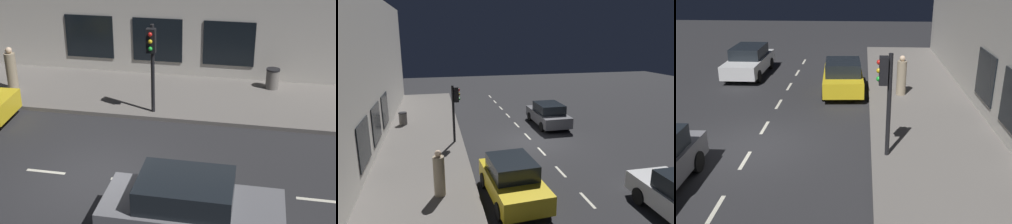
{
  "view_description": "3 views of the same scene",
  "coord_description": "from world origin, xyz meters",
  "views": [
    {
      "loc": [
        -11.3,
        -4.22,
        7.5
      ],
      "look_at": [
        1.53,
        -1.78,
        1.54
      ],
      "focal_mm": 51.45,
      "sensor_mm": 36.0,
      "label": 1
    },
    {
      "loc": [
        5.44,
        16.38,
        6.15
      ],
      "look_at": [
        1.42,
        -0.78,
        1.7
      ],
      "focal_mm": 32.98,
      "sensor_mm": 36.0,
      "label": 2
    },
    {
      "loc": [
        3.66,
        -11.72,
        5.87
      ],
      "look_at": [
        3.09,
        0.21,
        1.23
      ],
      "focal_mm": 41.41,
      "sensor_mm": 36.0,
      "label": 3
    }
  ],
  "objects": [
    {
      "name": "sidewalk",
      "position": [
        6.25,
        0.0,
        0.07
      ],
      "size": [
        4.5,
        32.0,
        0.15
      ],
      "color": "slate",
      "rests_on": "ground"
    },
    {
      "name": "traffic_light",
      "position": [
        4.37,
        -0.67,
        2.41
      ],
      "size": [
        0.48,
        0.32,
        3.27
      ],
      "color": "black",
      "rests_on": "sidewalk"
    },
    {
      "name": "parked_car_0",
      "position": [
        2.76,
        6.0,
        0.79
      ],
      "size": [
        2.09,
        3.95,
        1.58
      ],
      "rotation": [
        0.0,
        0.0,
        0.06
      ],
      "color": "gold",
      "rests_on": "ground"
    },
    {
      "name": "lane_centre_line",
      "position": [
        0.0,
        -1.0,
        0.0
      ],
      "size": [
        0.12,
        27.2,
        0.01
      ],
      "color": "beige",
      "rests_on": "ground"
    },
    {
      "name": "ground_plane",
      "position": [
        0.0,
        0.0,
        0.0
      ],
      "size": [
        60.0,
        60.0,
        0.0
      ],
      "primitive_type": "plane",
      "color": "#28282B"
    },
    {
      "name": "pedestrian_0",
      "position": [
        5.46,
        5.37,
        0.99
      ],
      "size": [
        0.49,
        0.49,
        1.83
      ],
      "rotation": [
        0.0,
        0.0,
        0.14
      ],
      "color": "gray",
      "rests_on": "sidewalk"
    },
    {
      "name": "parked_car_2",
      "position": [
        -2.57,
        8.92,
        0.79
      ],
      "size": [
        1.93,
        4.52,
        1.58
      ],
      "rotation": [
        0.0,
        0.0,
        3.14
      ],
      "color": "silver",
      "rests_on": "ground"
    }
  ]
}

